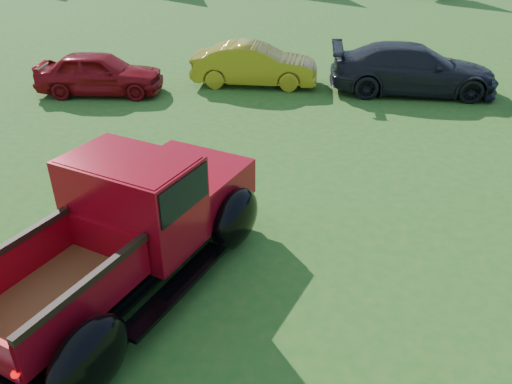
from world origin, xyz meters
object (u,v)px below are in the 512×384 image
show_car_yellow (255,65)px  show_car_grey (413,69)px  pickup_truck (136,220)px  show_car_red (100,73)px

show_car_yellow → show_car_grey: size_ratio=0.79×
pickup_truck → show_car_yellow: pickup_truck is taller
show_car_red → show_car_yellow: show_car_yellow is taller
pickup_truck → show_car_grey: size_ratio=1.11×
show_car_yellow → show_car_grey: 5.06m
show_car_yellow → pickup_truck: bearing=176.0°
show_car_yellow → show_car_grey: bearing=-92.4°
pickup_truck → show_car_yellow: bearing=107.3°
pickup_truck → show_car_red: pickup_truck is taller
show_car_grey → show_car_yellow: bearing=87.7°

